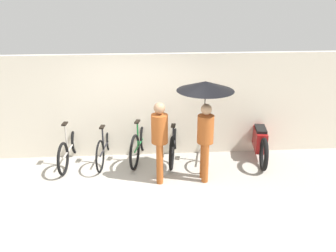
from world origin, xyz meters
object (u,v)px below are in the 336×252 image
object	(u,v)px
pedestrian_leading	(160,137)
motorcycle	(260,141)
pedestrian_center	(205,102)
parked_bicycle_3	(174,143)
parked_bicycle_0	(70,147)
parked_bicycle_2	(140,143)
parked_bicycle_1	(105,145)
parked_bicycle_4	(208,144)

from	to	relation	value
pedestrian_leading	motorcycle	xyz separation A→B (m)	(2.30, 0.95, -0.56)
pedestrian_center	motorcycle	world-z (taller)	pedestrian_center
parked_bicycle_3	parked_bicycle_0	bearing A→B (deg)	101.60
parked_bicycle_2	pedestrian_center	world-z (taller)	pedestrian_center
parked_bicycle_1	parked_bicycle_4	size ratio (longest dim) A/B	1.04
parked_bicycle_2	pedestrian_leading	xyz separation A→B (m)	(0.39, -1.03, 0.56)
parked_bicycle_0	pedestrian_center	xyz separation A→B (m)	(2.79, -0.87, 1.25)
parked_bicycle_0	parked_bicycle_4	distance (m)	3.04
parked_bicycle_3	pedestrian_leading	world-z (taller)	pedestrian_leading
motorcycle	pedestrian_center	bearing A→B (deg)	130.21
parked_bicycle_4	pedestrian_center	bearing A→B (deg)	176.27
parked_bicycle_2	parked_bicycle_3	distance (m)	0.76
parked_bicycle_1	parked_bicycle_4	world-z (taller)	parked_bicycle_1
pedestrian_leading	pedestrian_center	size ratio (longest dim) A/B	0.82
parked_bicycle_4	parked_bicycle_2	bearing A→B (deg)	99.75
parked_bicycle_1	pedestrian_leading	world-z (taller)	pedestrian_leading
parked_bicycle_2	pedestrian_leading	bearing A→B (deg)	-146.09
parked_bicycle_1	pedestrian_center	size ratio (longest dim) A/B	0.86
parked_bicycle_1	parked_bicycle_2	distance (m)	0.76
pedestrian_center	motorcycle	distance (m)	2.05
motorcycle	parked_bicycle_2	bearing A→B (deg)	97.24
parked_bicycle_0	parked_bicycle_4	bearing A→B (deg)	-84.09
parked_bicycle_4	pedestrian_leading	xyz separation A→B (m)	(-1.13, -0.97, 0.61)
parked_bicycle_2	pedestrian_center	bearing A→B (deg)	-113.42
parked_bicycle_3	parked_bicycle_4	world-z (taller)	parked_bicycle_3
parked_bicycle_2	parked_bicycle_4	xyz separation A→B (m)	(1.52, -0.06, -0.04)
parked_bicycle_1	pedestrian_leading	size ratio (longest dim) A/B	1.05
parked_bicycle_1	parked_bicycle_4	xyz separation A→B (m)	(2.28, -0.05, -0.02)
parked_bicycle_4	motorcycle	distance (m)	1.17
parked_bicycle_1	parked_bicycle_3	world-z (taller)	parked_bicycle_1
parked_bicycle_2	parked_bicycle_4	distance (m)	1.52
parked_bicycle_3	pedestrian_leading	bearing A→B (deg)	170.25
parked_bicycle_0	parked_bicycle_3	world-z (taller)	parked_bicycle_3
parked_bicycle_0	motorcycle	xyz separation A→B (m)	(4.21, -0.01, 0.04)
parked_bicycle_1	parked_bicycle_2	world-z (taller)	parked_bicycle_1
parked_bicycle_2	pedestrian_center	size ratio (longest dim) A/B	0.84
motorcycle	pedestrian_leading	bearing A→B (deg)	121.51
parked_bicycle_4	motorcycle	size ratio (longest dim) A/B	0.85
parked_bicycle_0	parked_bicycle_1	world-z (taller)	parked_bicycle_1
parked_bicycle_3	pedestrian_center	xyz separation A→B (m)	(0.51, -0.92, 1.23)
parked_bicycle_1	pedestrian_leading	xyz separation A→B (m)	(1.15, -1.02, 0.59)
parked_bicycle_3	motorcycle	bearing A→B (deg)	-81.66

